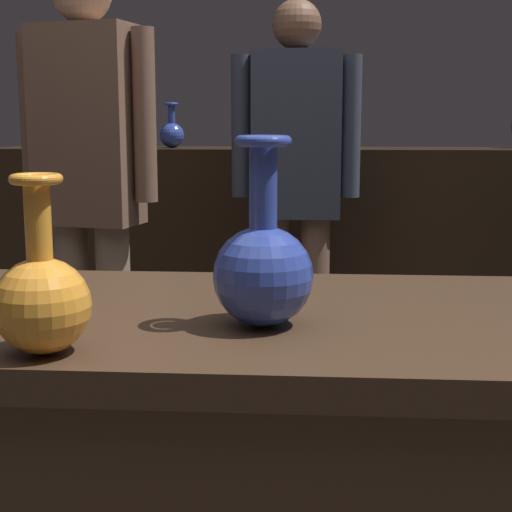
# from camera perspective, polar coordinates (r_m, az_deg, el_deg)

# --- Properties ---
(back_display_shelf) EXTENTS (2.60, 0.40, 0.99)m
(back_display_shelf) POSITION_cam_1_polar(r_m,az_deg,el_deg) (3.47, 2.40, -0.12)
(back_display_shelf) COLOR black
(back_display_shelf) RESTS_ON ground_plane
(vase_centerpiece) EXTENTS (0.15, 0.15, 0.29)m
(vase_centerpiece) POSITION_cam_1_polar(r_m,az_deg,el_deg) (1.15, 0.53, -0.82)
(vase_centerpiece) COLOR #2D429E
(vase_centerpiece) RESTS_ON display_plinth
(vase_tall_behind) EXTENTS (0.13, 0.13, 0.24)m
(vase_tall_behind) POSITION_cam_1_polar(r_m,az_deg,el_deg) (1.06, -15.70, -3.03)
(vase_tall_behind) COLOR orange
(vase_tall_behind) RESTS_ON display_plinth
(shelf_vase_center) EXTENTS (0.09, 0.09, 0.27)m
(shelf_vase_center) POSITION_cam_1_polar(r_m,az_deg,el_deg) (3.43, 2.48, 10.18)
(shelf_vase_center) COLOR #2D429E
(shelf_vase_center) RESTS_ON back_display_shelf
(shelf_vase_left) EXTENTS (0.11, 0.11, 0.20)m
(shelf_vase_left) POSITION_cam_1_polar(r_m,az_deg,el_deg) (3.46, -6.31, 9.12)
(shelf_vase_left) COLOR #2D429E
(shelf_vase_left) RESTS_ON back_display_shelf
(shelf_vase_far_left) EXTENTS (0.15, 0.15, 0.12)m
(shelf_vase_far_left) POSITION_cam_1_polar(r_m,az_deg,el_deg) (3.59, -14.58, 9.24)
(shelf_vase_far_left) COLOR #2D429E
(shelf_vase_far_left) RESTS_ON back_display_shelf
(visitor_near_left) EXTENTS (0.46, 0.25, 1.58)m
(visitor_near_left) POSITION_cam_1_polar(r_m,az_deg,el_deg) (2.50, -12.38, 5.74)
(visitor_near_left) COLOR #846B56
(visitor_near_left) RESTS_ON ground_plane
(visitor_center_back) EXTENTS (0.47, 0.19, 1.53)m
(visitor_center_back) POSITION_cam_1_polar(r_m,az_deg,el_deg) (2.82, 2.97, 5.76)
(visitor_center_back) COLOR brown
(visitor_center_back) RESTS_ON ground_plane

